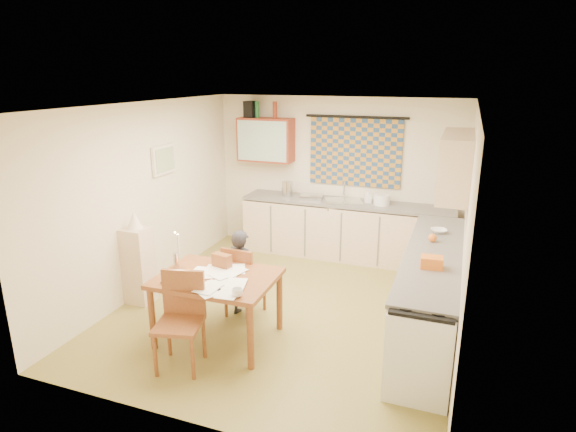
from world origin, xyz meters
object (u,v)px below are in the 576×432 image
at_px(chair_far, 245,293).
at_px(shelf_stand, 139,266).
at_px(counter_back, 345,230).
at_px(dining_table, 218,307).
at_px(person, 241,274).
at_px(counter_right, 431,290).
at_px(stove, 420,347).

relative_size(chair_far, shelf_stand, 0.90).
bearing_deg(counter_back, chair_far, -106.74).
relative_size(dining_table, person, 1.16).
bearing_deg(chair_far, dining_table, 91.01).
distance_m(counter_right, person, 2.22).
height_order(counter_right, person, person).
height_order(stove, dining_table, stove).
xyz_separation_m(dining_table, shelf_stand, (-1.38, 0.46, 0.12)).
bearing_deg(counter_right, counter_back, 128.68).
bearing_deg(counter_right, dining_table, -153.08).
bearing_deg(shelf_stand, counter_back, 49.46).
bearing_deg(shelf_stand, counter_right, 10.29).
xyz_separation_m(counter_right, person, (-2.15, -0.52, 0.09)).
relative_size(counter_back, counter_right, 1.12).
distance_m(counter_back, dining_table, 2.99).
bearing_deg(person, stove, 175.25).
relative_size(counter_right, dining_table, 2.33).
bearing_deg(stove, shelf_stand, 169.90).
xyz_separation_m(dining_table, chair_far, (0.03, 0.61, -0.10)).
relative_size(counter_back, stove, 3.69).
distance_m(dining_table, shelf_stand, 1.45).
xyz_separation_m(chair_far, person, (-0.02, -0.03, 0.27)).
height_order(dining_table, shelf_stand, shelf_stand).
distance_m(stove, shelf_stand, 3.60).
height_order(stove, chair_far, stove).
relative_size(chair_far, person, 0.82).
height_order(person, shelf_stand, person).
bearing_deg(dining_table, chair_far, 86.21).
bearing_deg(counter_right, chair_far, -167.16).
relative_size(counter_right, stove, 3.29).
bearing_deg(person, counter_right, -151.91).
relative_size(stove, chair_far, 1.00).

